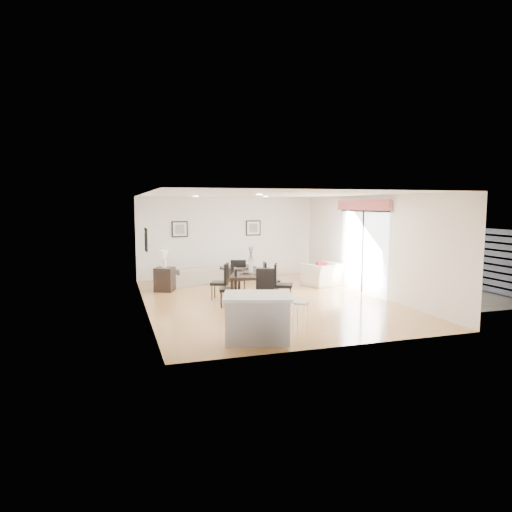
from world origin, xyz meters
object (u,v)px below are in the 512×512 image
object	(u,v)px
armchair	(323,274)
dining_chair_head	(266,288)
dining_chair_efar	(269,277)
bar_stool	(301,307)
dining_chair_foot	(238,274)
side_table	(165,279)
dining_table	(251,275)
coffee_table	(237,273)
dining_chair_wfar	(223,279)
dining_chair_enear	(280,281)
dining_chair_wnear	(231,285)
sofa	(194,275)
kitchen_island	(257,317)

from	to	relation	value
armchair	dining_chair_head	xyz separation A→B (m)	(-2.71, -2.57, 0.20)
dining_chair_efar	bar_stool	xyz separation A→B (m)	(-0.68, -3.74, 0.05)
dining_chair_foot	side_table	world-z (taller)	dining_chair_foot
dining_table	coffee_table	xyz separation A→B (m)	(0.52, 3.30, -0.45)
side_table	bar_stool	xyz separation A→B (m)	(1.90, -5.31, 0.23)
dining_chair_wfar	bar_stool	distance (m)	3.74
dining_chair_enear	dining_chair_foot	size ratio (longest dim) A/B	1.04
dining_chair_enear	dining_chair_head	distance (m)	0.93
dining_chair_wnear	dining_chair_efar	size ratio (longest dim) A/B	1.01
dining_chair_wnear	dining_chair_head	distance (m)	0.92
dining_chair_head	bar_stool	size ratio (longest dim) A/B	1.46
dining_chair_enear	coffee_table	size ratio (longest dim) A/B	0.89
dining_chair_wnear	dining_chair_wfar	bearing A→B (deg)	-167.96
coffee_table	sofa	bearing A→B (deg)	-173.33
sofa	bar_stool	xyz separation A→B (m)	(0.92, -6.19, 0.29)
dining_chair_foot	coffee_table	size ratio (longest dim) A/B	0.85
armchair	bar_stool	distance (m)	5.50
dining_table	dining_chair_enear	xyz separation A→B (m)	(0.64, -0.41, -0.12)
kitchen_island	dining_chair_wnear	bearing A→B (deg)	102.43
side_table	dining_chair_wnear	bearing A→B (deg)	-62.38
dining_chair_efar	kitchen_island	distance (m)	4.04
side_table	dining_chair_efar	bearing A→B (deg)	-31.33
dining_chair_wfar	coffee_table	world-z (taller)	dining_chair_wfar
dining_chair_enear	dining_chair_efar	size ratio (longest dim) A/B	1.06
side_table	kitchen_island	bearing A→B (deg)	-78.74
dining_chair_wnear	dining_chair_efar	distance (m)	1.57
dining_table	armchair	bearing A→B (deg)	49.55
dining_table	dining_chair_wfar	bearing A→B (deg)	168.46
kitchen_island	dining_chair_enear	bearing A→B (deg)	79.57
bar_stool	side_table	bearing A→B (deg)	109.65
dining_chair_head	coffee_table	xyz separation A→B (m)	(0.50, 4.40, -0.32)
dining_chair_enear	kitchen_island	world-z (taller)	dining_chair_enear
armchair	coffee_table	distance (m)	2.87
dining_chair_wfar	bar_stool	size ratio (longest dim) A/B	1.42
sofa	dining_chair_foot	world-z (taller)	dining_chair_foot
sofa	dining_chair_foot	bearing A→B (deg)	93.99
dining_chair_efar	side_table	xyz separation A→B (m)	(-2.57, 1.56, -0.18)
dining_chair_enear	kitchen_island	distance (m)	3.25
coffee_table	side_table	size ratio (longest dim) A/B	1.64
dining_chair_enear	bar_stool	world-z (taller)	dining_chair_enear
sofa	dining_table	world-z (taller)	dining_table
coffee_table	dining_chair_foot	bearing A→B (deg)	-112.12
dining_chair_foot	side_table	size ratio (longest dim) A/B	1.40
side_table	dining_chair_head	bearing A→B (deg)	-58.04
coffee_table	dining_chair_head	bearing A→B (deg)	-104.69
dining_table	dining_chair_wfar	size ratio (longest dim) A/B	2.11
bar_stool	dining_table	bearing A→B (deg)	89.30
dining_chair_wnear	dining_chair_foot	xyz separation A→B (m)	(0.61, 1.57, 0.00)
dining_chair_wfar	side_table	bearing A→B (deg)	-116.67
armchair	dining_chair_head	size ratio (longest dim) A/B	1.09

